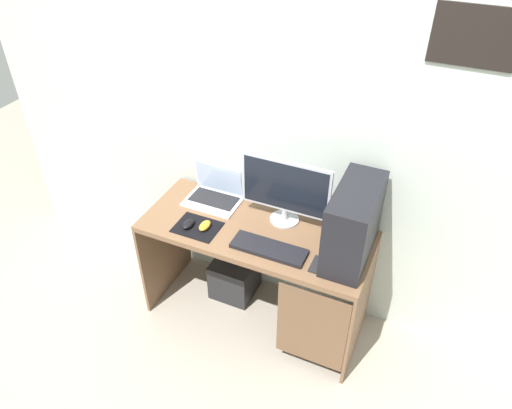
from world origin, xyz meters
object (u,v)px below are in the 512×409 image
monitor (285,190)px  mouse_left (205,226)px  subwoofer (235,276)px  cell_phone (318,265)px  pc_tower (353,224)px  keyboard (269,249)px  mouse_right (188,224)px  laptop (215,193)px

monitor → mouse_left: size_ratio=5.50×
subwoofer → cell_phone: bearing=-22.6°
pc_tower → mouse_left: 0.85m
keyboard → pc_tower: bearing=20.5°
pc_tower → cell_phone: size_ratio=3.65×
pc_tower → mouse_right: bearing=-170.2°
monitor → laptop: size_ratio=1.58×
monitor → cell_phone: 0.46m
mouse_left → cell_phone: (0.69, -0.02, -0.02)m
mouse_right → cell_phone: (0.79, 0.00, -0.02)m
pc_tower → monitor: bearing=164.1°
mouse_left → mouse_right: size_ratio=1.00×
keyboard → cell_phone: bearing=-0.8°
keyboard → mouse_left: mouse_left is taller
mouse_left → subwoofer: 0.67m
cell_phone → pc_tower: bearing=51.5°
keyboard → subwoofer: (-0.35, 0.26, -0.61)m
laptop → pc_tower: bearing=-9.3°
laptop → cell_phone: size_ratio=2.58×
monitor → keyboard: (0.02, -0.27, -0.21)m
pc_tower → subwoofer: (-0.76, 0.11, -0.81)m
monitor → mouse_left: monitor is taller
pc_tower → mouse_left: bearing=-170.8°
monitor → subwoofer: (-0.34, -0.01, -0.82)m
mouse_left → pc_tower: bearing=9.2°
mouse_right → pc_tower: bearing=9.8°
laptop → cell_phone: 0.83m
keyboard → mouse_right: (-0.51, -0.01, 0.01)m
mouse_left → keyboard: bearing=-2.8°
monitor → subwoofer: size_ratio=1.90×
laptop → subwoofer: 0.66m
pc_tower → cell_phone: (-0.12, -0.16, -0.21)m
monitor → cell_phone: size_ratio=4.06×
keyboard → mouse_right: mouse_right is taller
laptop → mouse_left: bearing=-74.0°
pc_tower → cell_phone: 0.29m
pc_tower → laptop: 0.92m
pc_tower → mouse_right: 0.94m
pc_tower → keyboard: size_ratio=1.13×
laptop → monitor: bearing=-3.0°
monitor → mouse_left: bearing=-147.1°
monitor → mouse_left: (-0.39, -0.25, -0.20)m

